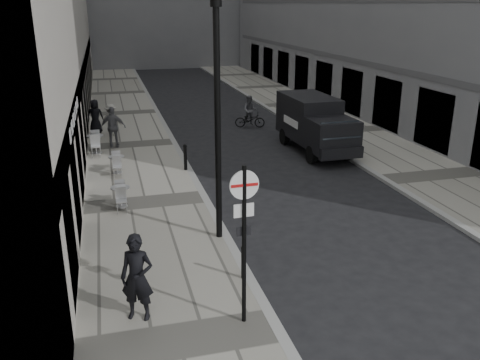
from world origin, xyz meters
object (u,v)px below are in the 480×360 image
object	(u,v)px
cyclist	(250,115)
panel_van	(314,122)
lamppost	(217,110)
walking_man	(137,278)
sign_post	(244,225)

from	to	relation	value
cyclist	panel_van	bearing A→B (deg)	-57.55
lamppost	cyclist	xyz separation A→B (m)	(4.69, 13.27, -3.09)
panel_van	cyclist	bearing A→B (deg)	104.92
walking_man	lamppost	xyz separation A→B (m)	(2.49, 3.44, 2.70)
walking_man	cyclist	xyz separation A→B (m)	(7.19, 16.71, -0.39)
sign_post	panel_van	size ratio (longest dim) A/B	0.65
sign_post	lamppost	bearing A→B (deg)	82.43
sign_post	lamppost	world-z (taller)	lamppost
sign_post	panel_van	bearing A→B (deg)	59.42
walking_man	cyclist	bearing A→B (deg)	88.35
sign_post	cyclist	world-z (taller)	sign_post
walking_man	lamppost	size ratio (longest dim) A/B	0.29
lamppost	panel_van	world-z (taller)	lamppost
sign_post	lamppost	distance (m)	4.39
sign_post	panel_van	world-z (taller)	sign_post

